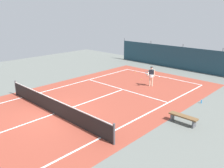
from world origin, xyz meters
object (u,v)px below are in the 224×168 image
at_px(courtside_bench, 183,117).
at_px(water_bottle, 201,102).
at_px(parked_car, 199,59).
at_px(tennis_player, 151,75).
at_px(tennis_ball_midcourt, 141,79).
at_px(tennis_ball_near_player, 135,72).
at_px(tennis_net, 54,106).

height_order(courtside_bench, water_bottle, courtside_bench).
distance_m(parked_car, water_bottle, 11.82).
xyz_separation_m(parked_car, water_bottle, (5.02, -10.68, -0.72)).
bearing_deg(tennis_player, water_bottle, 143.38).
bearing_deg(tennis_ball_midcourt, tennis_player, -31.31).
relative_size(parked_car, courtside_bench, 2.73).
relative_size(tennis_ball_near_player, tennis_ball_midcourt, 1.00).
bearing_deg(tennis_player, parked_car, -114.92).
distance_m(tennis_net, parked_car, 18.58).
height_order(tennis_player, courtside_bench, tennis_player).
bearing_deg(courtside_bench, tennis_ball_near_player, 141.26).
xyz_separation_m(parked_car, courtside_bench, (5.55, -14.35, -0.46)).
height_order(tennis_net, tennis_ball_near_player, tennis_net).
xyz_separation_m(tennis_net, water_bottle, (5.78, 7.88, -0.39)).
relative_size(tennis_net, tennis_player, 6.17).
bearing_deg(parked_car, courtside_bench, -74.73).
xyz_separation_m(tennis_net, parked_car, (0.76, 18.56, 0.33)).
xyz_separation_m(tennis_ball_midcourt, parked_car, (1.42, 8.81, 0.81)).
xyz_separation_m(tennis_player, courtside_bench, (5.24, -4.49, -0.59)).
distance_m(tennis_ball_midcourt, parked_car, 8.96).
xyz_separation_m(tennis_net, tennis_ball_near_player, (-2.68, 11.43, -0.48)).
relative_size(tennis_ball_near_player, water_bottle, 0.28).
height_order(tennis_ball_near_player, courtside_bench, courtside_bench).
bearing_deg(tennis_ball_midcourt, parked_car, 80.84).
height_order(tennis_ball_midcourt, water_bottle, water_bottle).
relative_size(tennis_player, tennis_ball_near_player, 24.85).
xyz_separation_m(tennis_player, water_bottle, (4.71, -0.82, -0.84)).
height_order(tennis_ball_near_player, water_bottle, water_bottle).
height_order(parked_car, water_bottle, parked_car).
bearing_deg(tennis_ball_near_player, tennis_net, -76.80).
relative_size(tennis_player, parked_car, 0.38).
bearing_deg(water_bottle, tennis_net, -126.25).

